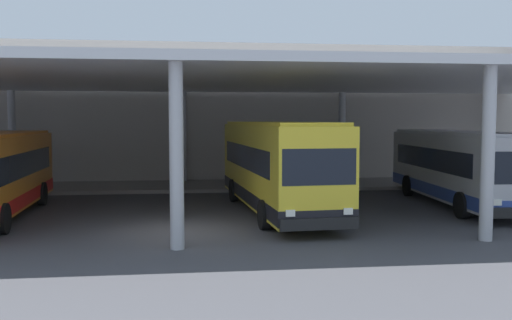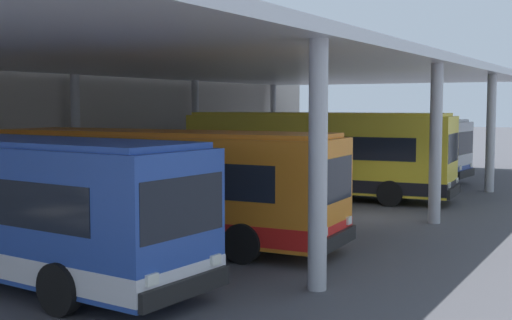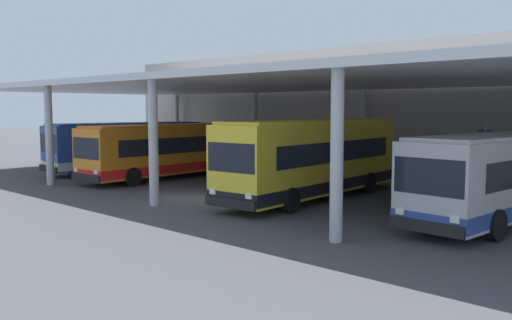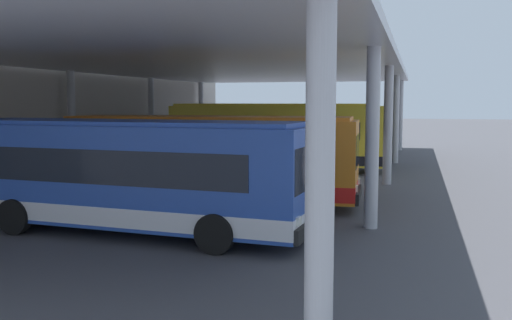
{
  "view_description": "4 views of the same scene",
  "coord_description": "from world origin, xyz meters",
  "px_view_note": "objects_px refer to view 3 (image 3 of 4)",
  "views": [
    {
      "loc": [
        0.36,
        -18.07,
        3.64
      ],
      "look_at": [
        3.1,
        4.59,
        1.99
      ],
      "focal_mm": 38.79,
      "sensor_mm": 36.0,
      "label": 1
    },
    {
      "loc": [
        -22.04,
        -8.32,
        3.9
      ],
      "look_at": [
        -3.97,
        2.0,
        2.19
      ],
      "focal_mm": 47.37,
      "sensor_mm": 36.0,
      "label": 2
    },
    {
      "loc": [
        18.81,
        -16.22,
        4.06
      ],
      "look_at": [
        -1.04,
        4.85,
        1.36
      ],
      "focal_mm": 38.59,
      "sensor_mm": 36.0,
      "label": 3
    },
    {
      "loc": [
        -26.03,
        -3.73,
        3.7
      ],
      "look_at": [
        -4.72,
        2.26,
        1.42
      ],
      "focal_mm": 40.22,
      "sensor_mm": 36.0,
      "label": 4
    }
  ],
  "objects_px": {
    "bus_middle_bay": "(313,158)",
    "banner_sign": "(485,152)",
    "bus_nearest_bay": "(128,146)",
    "bench_waiting": "(446,173)",
    "bus_second_bay": "(164,150)",
    "trash_bin": "(410,170)",
    "bus_far_bay": "(503,176)"
  },
  "relations": [
    {
      "from": "bus_nearest_bay",
      "to": "banner_sign",
      "type": "distance_m",
      "value": 21.5
    },
    {
      "from": "bus_nearest_bay",
      "to": "bench_waiting",
      "type": "xyz_separation_m",
      "value": [
        18.02,
        7.78,
        -0.99
      ]
    },
    {
      "from": "bus_second_bay",
      "to": "trash_bin",
      "type": "distance_m",
      "value": 14.05
    },
    {
      "from": "banner_sign",
      "to": "bus_second_bay",
      "type": "bearing_deg",
      "value": -154.04
    },
    {
      "from": "bus_far_bay",
      "to": "bench_waiting",
      "type": "distance_m",
      "value": 9.43
    },
    {
      "from": "bench_waiting",
      "to": "banner_sign",
      "type": "distance_m",
      "value": 2.82
    },
    {
      "from": "bench_waiting",
      "to": "trash_bin",
      "type": "relative_size",
      "value": 1.84
    },
    {
      "from": "bus_nearest_bay",
      "to": "trash_bin",
      "type": "distance_m",
      "value": 17.8
    },
    {
      "from": "banner_sign",
      "to": "trash_bin",
      "type": "bearing_deg",
      "value": 169.15
    },
    {
      "from": "trash_bin",
      "to": "banner_sign",
      "type": "xyz_separation_m",
      "value": [
        4.35,
        -0.83,
        1.3
      ]
    },
    {
      "from": "bus_far_bay",
      "to": "banner_sign",
      "type": "distance_m",
      "value": 7.43
    },
    {
      "from": "bench_waiting",
      "to": "bus_middle_bay",
      "type": "bearing_deg",
      "value": -106.72
    },
    {
      "from": "bus_middle_bay",
      "to": "banner_sign",
      "type": "height_order",
      "value": "bus_middle_bay"
    },
    {
      "from": "bus_second_bay",
      "to": "bus_far_bay",
      "type": "xyz_separation_m",
      "value": [
        18.77,
        0.89,
        0.0
      ]
    },
    {
      "from": "banner_sign",
      "to": "bench_waiting",
      "type": "bearing_deg",
      "value": 159.42
    },
    {
      "from": "bus_nearest_bay",
      "to": "bench_waiting",
      "type": "distance_m",
      "value": 19.65
    },
    {
      "from": "bus_nearest_bay",
      "to": "banner_sign",
      "type": "relative_size",
      "value": 3.34
    },
    {
      "from": "bus_second_bay",
      "to": "trash_bin",
      "type": "bearing_deg",
      "value": 36.89
    },
    {
      "from": "bus_second_bay",
      "to": "trash_bin",
      "type": "xyz_separation_m",
      "value": [
        11.21,
        8.41,
        -0.98
      ]
    },
    {
      "from": "bus_far_bay",
      "to": "bench_waiting",
      "type": "relative_size",
      "value": 5.93
    },
    {
      "from": "trash_bin",
      "to": "bus_nearest_bay",
      "type": "bearing_deg",
      "value": -154.19
    },
    {
      "from": "bus_middle_bay",
      "to": "banner_sign",
      "type": "xyz_separation_m",
      "value": [
        4.83,
        7.43,
        0.14
      ]
    },
    {
      "from": "bench_waiting",
      "to": "banner_sign",
      "type": "xyz_separation_m",
      "value": [
        2.33,
        -0.88,
        1.32
      ]
    },
    {
      "from": "bus_far_bay",
      "to": "trash_bin",
      "type": "relative_size",
      "value": 10.89
    },
    {
      "from": "bench_waiting",
      "to": "trash_bin",
      "type": "distance_m",
      "value": 2.02
    },
    {
      "from": "bus_nearest_bay",
      "to": "banner_sign",
      "type": "xyz_separation_m",
      "value": [
        20.36,
        6.9,
        0.32
      ]
    },
    {
      "from": "bus_far_bay",
      "to": "banner_sign",
      "type": "xyz_separation_m",
      "value": [
        -3.2,
        6.69,
        0.32
      ]
    },
    {
      "from": "bus_nearest_bay",
      "to": "trash_bin",
      "type": "xyz_separation_m",
      "value": [
        16.0,
        7.74,
        -0.98
      ]
    },
    {
      "from": "bus_second_bay",
      "to": "bench_waiting",
      "type": "bearing_deg",
      "value": 32.58
    },
    {
      "from": "bus_middle_bay",
      "to": "trash_bin",
      "type": "distance_m",
      "value": 8.36
    },
    {
      "from": "trash_bin",
      "to": "bus_second_bay",
      "type": "bearing_deg",
      "value": -143.11
    },
    {
      "from": "bus_middle_bay",
      "to": "trash_bin",
      "type": "height_order",
      "value": "bus_middle_bay"
    }
  ]
}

